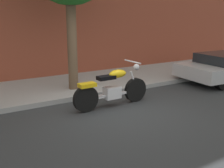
# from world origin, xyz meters

# --- Properties ---
(ground_plane) EXTENTS (60.00, 60.00, 0.00)m
(ground_plane) POSITION_xyz_m (0.00, 0.00, 0.00)
(ground_plane) COLOR #303335
(sidewalk) EXTENTS (23.68, 2.94, 0.14)m
(sidewalk) POSITION_xyz_m (0.00, 2.71, 0.07)
(sidewalk) COLOR #9C9C9C
(sidewalk) RESTS_ON ground
(motorcycle) EXTENTS (2.26, 0.70, 1.18)m
(motorcycle) POSITION_xyz_m (0.02, 0.32, 0.47)
(motorcycle) COLOR black
(motorcycle) RESTS_ON ground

